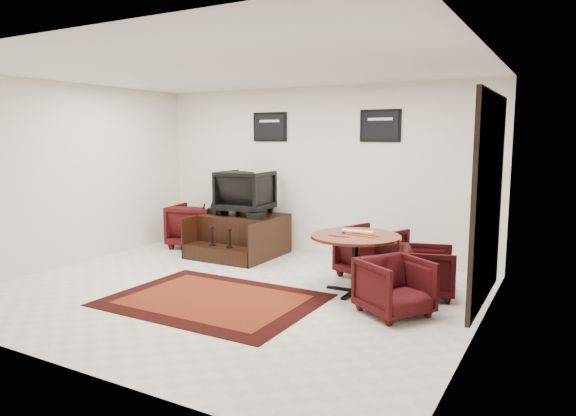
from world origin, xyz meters
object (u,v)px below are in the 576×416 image
object	(u,v)px
armchair_side	(196,223)
table_chair_window	(426,269)
meeting_table	(355,242)
table_chair_back	(371,249)
shine_chair	(246,190)
table_chair_corner	(395,284)
shine_podium	(242,236)

from	to	relation	value
armchair_side	table_chair_window	distance (m)	4.48
armchair_side	table_chair_window	world-z (taller)	armchair_side
meeting_table	table_chair_window	distance (m)	0.94
table_chair_back	shine_chair	bearing A→B (deg)	9.71
table_chair_back	table_chair_corner	distance (m)	1.58
shine_podium	table_chair_window	distance (m)	3.40
table_chair_back	meeting_table	bearing A→B (deg)	114.86
meeting_table	table_chair_back	bearing A→B (deg)	95.53
shine_podium	table_chair_back	distance (m)	2.42
shine_chair	table_chair_back	bearing A→B (deg)	165.41
armchair_side	table_chair_back	size ratio (longest dim) A/B	1.08
meeting_table	armchair_side	bearing A→B (deg)	161.59
shine_chair	meeting_table	bearing A→B (deg)	149.00
table_chair_window	table_chair_corner	bearing A→B (deg)	155.26
shine_podium	table_chair_corner	distance (m)	3.58
shine_podium	armchair_side	distance (m)	1.08
shine_podium	meeting_table	world-z (taller)	meeting_table
shine_chair	table_chair_back	xyz separation A→B (m)	(2.40, -0.41, -0.69)
armchair_side	table_chair_corner	world-z (taller)	armchair_side
armchair_side	table_chair_corner	bearing A→B (deg)	143.86
table_chair_window	table_chair_corner	xyz separation A→B (m)	(-0.13, -0.86, 0.01)
shine_chair	table_chair_window	size ratio (longest dim) A/B	1.21
shine_chair	armchair_side	world-z (taller)	shine_chair
shine_chair	table_chair_window	bearing A→B (deg)	159.56
shine_podium	shine_chair	bearing A→B (deg)	90.00
shine_podium	shine_chair	size ratio (longest dim) A/B	1.61
shine_podium	table_chair_corner	xyz separation A→B (m)	(3.18, -1.64, 0.04)
table_chair_back	table_chair_corner	size ratio (longest dim) A/B	1.13
table_chair_window	table_chair_back	bearing A→B (deg)	44.50
table_chair_window	table_chair_corner	distance (m)	0.87
shine_chair	meeting_table	distance (m)	2.80
shine_chair	table_chair_corner	world-z (taller)	shine_chair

